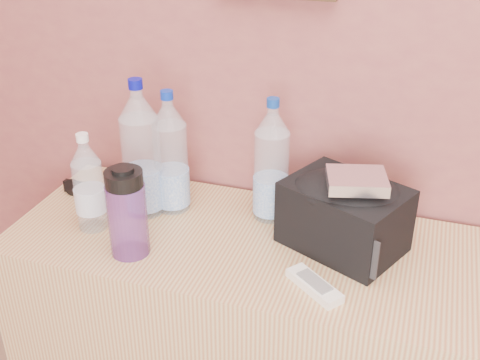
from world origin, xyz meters
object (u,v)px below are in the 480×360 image
object	(u,v)px
dresser	(243,350)
nalgene_bottle	(127,212)
pet_small	(89,187)
foil_packet	(357,181)
pet_large_a	(142,156)
pet_large_b	(171,158)
toiletry_bag	(344,213)
pet_large_c	(271,166)
sunglasses	(85,189)
ac_remote	(314,286)

from	to	relation	value
dresser	nalgene_bottle	bearing A→B (deg)	-150.81
pet_small	foil_packet	bearing A→B (deg)	7.52
foil_packet	dresser	bearing A→B (deg)	-174.95
pet_large_a	pet_large_b	world-z (taller)	pet_large_a
pet_small	dresser	bearing A→B (deg)	9.19
dresser	toiletry_bag	bearing A→B (deg)	12.49
dresser	pet_large_b	size ratio (longest dim) A/B	3.54
pet_large_a	pet_large_c	xyz separation A→B (m)	(0.32, 0.08, -0.02)
pet_large_a	foil_packet	size ratio (longest dim) A/B	2.78
sunglasses	foil_packet	size ratio (longest dim) A/B	1.01
dresser	foil_packet	size ratio (longest dim) A/B	8.91
foil_packet	pet_large_a	bearing A→B (deg)	176.90
pet_large_c	nalgene_bottle	distance (m)	0.38
dresser	foil_packet	distance (m)	0.62
toiletry_bag	pet_large_a	bearing A→B (deg)	-155.55
pet_large_b	toiletry_bag	xyz separation A→B (m)	(0.46, -0.04, -0.05)
ac_remote	nalgene_bottle	bearing A→B (deg)	-142.47
pet_large_c	foil_packet	bearing A→B (deg)	-25.62
pet_small	pet_large_c	bearing A→B (deg)	25.07
nalgene_bottle	ac_remote	xyz separation A→B (m)	(0.45, -0.00, -0.10)
pet_large_a	pet_small	world-z (taller)	pet_large_a
dresser	sunglasses	distance (m)	0.63
dresser	pet_large_a	world-z (taller)	pet_large_a
pet_large_c	toiletry_bag	world-z (taller)	pet_large_c
dresser	ac_remote	size ratio (longest dim) A/B	8.08
pet_large_a	toiletry_bag	bearing A→B (deg)	-0.07
nalgene_bottle	toiletry_bag	size ratio (longest dim) A/B	0.84
sunglasses	pet_large_b	bearing A→B (deg)	5.19
pet_large_b	dresser	bearing A→B (deg)	-21.80
ac_remote	foil_packet	bearing A→B (deg)	110.11
pet_small	ac_remote	bearing A→B (deg)	-7.23
ac_remote	toiletry_bag	distance (m)	0.21
dresser	pet_small	bearing A→B (deg)	-170.81
pet_large_b	foil_packet	distance (m)	0.50
pet_large_b	toiletry_bag	size ratio (longest dim) A/B	1.23
pet_large_a	sunglasses	world-z (taller)	pet_large_a
pet_large_a	nalgene_bottle	distance (m)	0.20
sunglasses	ac_remote	bearing A→B (deg)	-14.99
dresser	nalgene_bottle	size ratio (longest dim) A/B	5.19
pet_large_b	sunglasses	distance (m)	0.29
pet_large_c	toiletry_bag	distance (m)	0.22
toiletry_bag	foil_packet	distance (m)	0.11
pet_large_a	toiletry_bag	xyz separation A→B (m)	(0.53, -0.00, -0.07)
ac_remote	toiletry_bag	world-z (taller)	toiletry_bag
dresser	ac_remote	bearing A→B (deg)	-33.39
ac_remote	toiletry_bag	bearing A→B (deg)	119.70
nalgene_bottle	foil_packet	size ratio (longest dim) A/B	1.72
pet_large_a	pet_large_b	bearing A→B (deg)	31.61
dresser	nalgene_bottle	xyz separation A→B (m)	(-0.24, -0.13, 0.48)
pet_large_a	ac_remote	xyz separation A→B (m)	(0.50, -0.19, -0.15)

